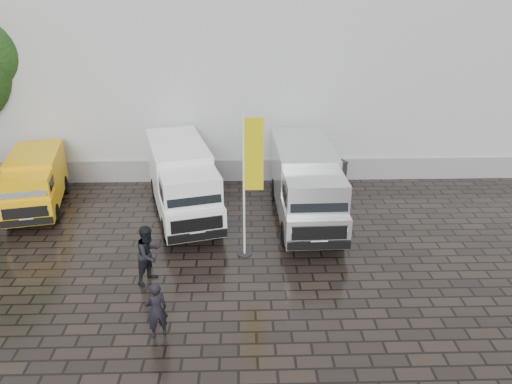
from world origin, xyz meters
TOP-DOWN VIEW (x-y plane):
  - ground at (0.00, 0.00)m, footprint 120.00×120.00m
  - exhibition_hall at (2.00, 16.00)m, footprint 44.00×16.00m
  - hall_plinth at (2.00, 7.95)m, footprint 44.00×0.15m
  - van_yellow at (-8.62, 5.14)m, footprint 2.74×5.02m
  - van_white at (-2.66, 4.47)m, footprint 3.59×6.57m
  - van_silver at (2.08, 3.91)m, footprint 2.29×6.46m
  - flagpole at (-0.09, 1.26)m, footprint 0.88×0.50m
  - wheelie_bin at (4.02, 7.51)m, footprint 0.82×0.82m
  - person_front at (-2.59, -2.86)m, footprint 0.70×0.60m
  - person_tent at (-3.20, -0.26)m, footprint 1.10×1.16m

SIDE VIEW (x-z plane):
  - ground at x=0.00m, z-range 0.00..0.00m
  - hall_plinth at x=2.00m, z-range 0.00..1.00m
  - wheelie_bin at x=4.02m, z-range 0.00..1.06m
  - person_front at x=-2.59m, z-range 0.00..1.62m
  - person_tent at x=-3.20m, z-range 0.00..1.89m
  - van_yellow at x=-8.62m, z-range 0.00..2.19m
  - van_white at x=-2.66m, z-range 0.00..2.71m
  - van_silver at x=2.08m, z-range 0.00..2.78m
  - flagpole at x=-0.09m, z-range 0.29..5.27m
  - exhibition_hall at x=2.00m, z-range 0.00..12.00m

